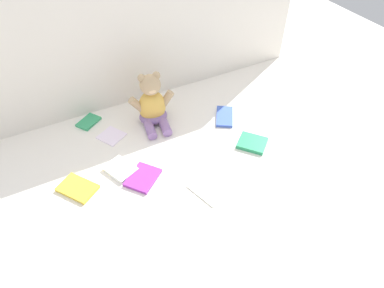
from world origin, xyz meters
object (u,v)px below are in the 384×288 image
book_case_3 (78,188)px  book_case_5 (89,122)px  teddy_bear (152,105)px  book_case_2 (120,169)px  book_case_0 (224,117)px  book_case_1 (209,189)px  book_case_4 (111,136)px  book_case_7 (143,178)px  book_case_6 (252,143)px

book_case_3 → book_case_5: bearing=33.7°
teddy_bear → book_case_2: (-0.23, -0.21, -0.08)m
book_case_0 → book_case_1: size_ratio=1.03×
book_case_1 → book_case_4: book_case_1 is taller
book_case_0 → book_case_7: 0.48m
book_case_6 → teddy_bear: bearing=-87.2°
teddy_bear → book_case_2: size_ratio=2.11×
teddy_bear → book_case_1: 0.45m
book_case_7 → book_case_3: bearing=35.9°
book_case_0 → book_case_6: 0.20m
book_case_2 → book_case_3: (-0.17, -0.02, -0.00)m
teddy_bear → book_case_6: (0.30, -0.32, -0.08)m
book_case_4 → book_case_5: 0.14m
book_case_5 → book_case_7: 0.42m
teddy_bear → book_case_2: 0.32m
book_case_2 → book_case_4: size_ratio=1.17×
book_case_2 → book_case_3: bearing=162.6°
teddy_bear → book_case_5: teddy_bear is taller
book_case_1 → book_case_3: (-0.41, 0.22, 0.00)m
book_case_0 → book_case_3: bearing=-139.2°
book_case_1 → book_case_7: 0.25m
book_case_0 → book_case_6: bearing=-54.7°
teddy_bear → book_case_6: size_ratio=2.15×
book_case_3 → teddy_bear: bearing=-5.3°
book_case_2 → book_case_5: size_ratio=1.16×
book_case_3 → book_case_1: bearing=-62.9°
book_case_7 → book_case_6: bearing=-133.1°
book_case_6 → book_case_4: bearing=-72.5°
book_case_0 → book_case_5: book_case_0 is taller
book_case_2 → book_case_4: (0.03, 0.20, -0.00)m
book_case_3 → book_case_7: 0.23m
book_case_0 → book_case_1: bearing=-97.1°
book_case_2 → book_case_6: (0.52, -0.11, 0.00)m
book_case_0 → book_case_2: book_case_2 is taller
book_case_1 → book_case_6: size_ratio=1.19×
book_case_4 → book_case_6: (0.49, -0.31, 0.00)m
book_case_0 → book_case_1: 0.41m
book_case_3 → book_case_7: size_ratio=1.09×
book_case_2 → book_case_4: bearing=58.9°
book_case_0 → book_case_6: (0.01, -0.20, 0.00)m
book_case_3 → book_case_6: size_ratio=1.21×
teddy_bear → book_case_1: teddy_bear is taller
book_case_1 → book_case_2: book_case_2 is taller
book_case_1 → book_case_5: book_case_5 is taller
book_case_0 → book_case_4: size_ratio=1.41×
teddy_bear → book_case_0: (0.29, -0.12, -0.08)m
book_case_3 → book_case_5: (0.13, 0.35, -0.00)m
teddy_bear → book_case_3: (-0.39, -0.22, -0.08)m
book_case_0 → book_case_6: book_case_6 is taller
book_case_4 → book_case_7: size_ratio=0.78×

